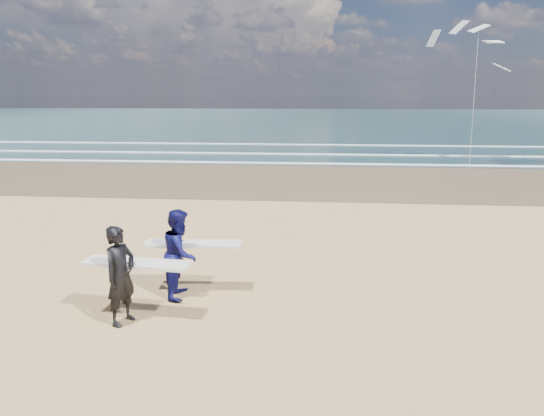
# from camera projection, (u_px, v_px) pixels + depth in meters

# --- Properties ---
(ocean) EXTENTS (220.00, 100.00, 0.02)m
(ocean) POSITION_uv_depth(u_px,v_px,m) (415.00, 120.00, 76.93)
(ocean) COLOR #1A3639
(ocean) RESTS_ON ground
(foam_breakers) EXTENTS (220.00, 11.70, 0.05)m
(foam_breakers) POSITION_uv_depth(u_px,v_px,m) (536.00, 156.00, 34.41)
(foam_breakers) COLOR white
(foam_breakers) RESTS_ON ground
(surfer_near) EXTENTS (2.24, 1.14, 2.00)m
(surfer_near) POSITION_uv_depth(u_px,v_px,m) (122.00, 274.00, 9.47)
(surfer_near) COLOR black
(surfer_near) RESTS_ON ground
(surfer_far) EXTENTS (2.22, 1.17, 2.00)m
(surfer_far) POSITION_uv_depth(u_px,v_px,m) (181.00, 253.00, 10.76)
(surfer_far) COLOR #0C0D47
(surfer_far) RESTS_ON ground
(kite_1) EXTENTS (5.63, 4.72, 9.50)m
(kite_1) POSITION_uv_depth(u_px,v_px,m) (475.00, 79.00, 30.07)
(kite_1) COLOR slate
(kite_1) RESTS_ON ground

